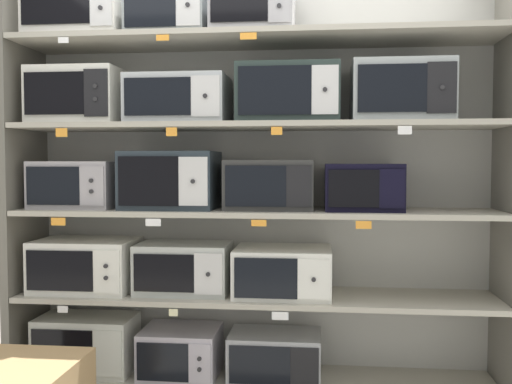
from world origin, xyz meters
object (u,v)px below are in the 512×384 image
(microwave_5, at_px, (283,271))
(microwave_10, at_px, (78,97))
(microwave_11, at_px, (179,100))
(microwave_13, at_px, (401,92))
(microwave_4, at_px, (184,268))
(microwave_6, at_px, (77,185))
(microwave_9, at_px, (363,187))
(microwave_15, at_px, (169,14))
(microwave_7, at_px, (171,180))
(microwave_12, at_px, (289,95))
(microwave_2, at_px, (275,356))
(microwave_0, at_px, (87,344))
(microwave_1, at_px, (181,351))
(microwave_8, at_px, (270,185))
(microwave_16, at_px, (253,10))
(microwave_14, at_px, (80,12))
(microwave_3, at_px, (86,265))

(microwave_5, bearing_deg, microwave_10, 179.99)
(microwave_11, bearing_deg, microwave_13, -0.00)
(microwave_4, xyz_separation_m, microwave_6, (-0.64, -0.00, 0.49))
(microwave_5, height_order, microwave_9, microwave_9)
(microwave_9, bearing_deg, microwave_15, -179.99)
(microwave_6, relative_size, microwave_7, 0.90)
(microwave_7, xyz_separation_m, microwave_15, (-0.00, 0.00, 0.95))
(microwave_9, distance_m, microwave_12, 0.67)
(microwave_4, height_order, microwave_11, microwave_11)
(microwave_2, height_order, microwave_4, microwave_4)
(microwave_5, bearing_deg, microwave_0, 179.99)
(microwave_1, height_order, microwave_15, microwave_15)
(microwave_6, xyz_separation_m, microwave_11, (0.62, 0.00, 0.49))
(microwave_8, height_order, microwave_15, microwave_15)
(microwave_0, relative_size, microwave_4, 1.06)
(microwave_5, distance_m, microwave_16, 1.50)
(microwave_7, xyz_separation_m, microwave_8, (0.58, 0.00, -0.03))
(microwave_2, xyz_separation_m, microwave_10, (-1.16, 0.00, 1.51))
(microwave_9, bearing_deg, microwave_14, 179.99)
(microwave_5, xyz_separation_m, microwave_10, (-1.21, 0.00, 1.01))
(microwave_9, height_order, microwave_16, microwave_16)
(microwave_8, relative_size, microwave_14, 0.91)
(microwave_8, distance_m, microwave_13, 0.89)
(microwave_9, bearing_deg, microwave_0, -180.00)
(microwave_4, relative_size, microwave_5, 0.97)
(microwave_2, height_order, microwave_8, microwave_8)
(microwave_11, bearing_deg, microwave_0, -179.99)
(microwave_3, xyz_separation_m, microwave_10, (-0.03, 0.00, 1.00))
(microwave_4, height_order, microwave_5, microwave_4)
(microwave_1, height_order, microwave_9, microwave_9)
(microwave_4, relative_size, microwave_12, 0.94)
(microwave_10, relative_size, microwave_16, 1.12)
(microwave_6, bearing_deg, microwave_3, 0.15)
(microwave_3, relative_size, microwave_16, 1.26)
(microwave_1, bearing_deg, microwave_0, 179.99)
(microwave_2, bearing_deg, microwave_0, 179.99)
(microwave_15, bearing_deg, microwave_7, -0.67)
(microwave_4, xyz_separation_m, microwave_15, (-0.08, -0.00, 1.47))
(microwave_7, xyz_separation_m, microwave_14, (-0.53, 0.00, 0.98))
(microwave_5, relative_size, microwave_9, 1.29)
(microwave_1, height_order, microwave_8, microwave_8)
(microwave_14, bearing_deg, microwave_5, -0.02)
(microwave_6, xyz_separation_m, microwave_9, (1.68, 0.00, -0.01))
(microwave_2, bearing_deg, microwave_10, 179.99)
(microwave_2, distance_m, microwave_14, 2.30)
(microwave_3, height_order, microwave_15, microwave_15)
(microwave_10, height_order, microwave_14, microwave_14)
(microwave_4, relative_size, microwave_11, 0.95)
(microwave_0, relative_size, microwave_14, 1.03)
(microwave_0, relative_size, microwave_12, 1.00)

